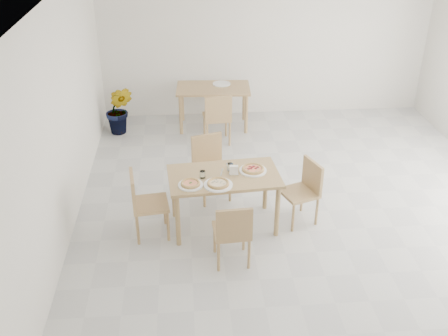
{
  "coord_description": "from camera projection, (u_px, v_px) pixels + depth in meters",
  "views": [
    {
      "loc": [
        -1.51,
        -5.81,
        3.93
      ],
      "look_at": [
        -1.06,
        -0.23,
        0.85
      ],
      "focal_mm": 42.0,
      "sensor_mm": 36.0,
      "label": 1
    }
  ],
  "objects": [
    {
      "name": "fork_a",
      "position": [
        228.0,
        167.0,
        6.62
      ],
      "size": [
        0.03,
        0.2,
        0.01
      ],
      "primitive_type": "cube",
      "rotation": [
        0.0,
        0.0,
        0.08
      ],
      "color": "silver",
      "rests_on": "main_table"
    },
    {
      "name": "potted_plant",
      "position": [
        119.0,
        110.0,
        9.08
      ],
      "size": [
        0.54,
        0.46,
        0.88
      ],
      "primitive_type": "imported",
      "rotation": [
        0.0,
        0.0,
        -0.16
      ],
      "color": "#28651E",
      "rests_on": "ground"
    },
    {
      "name": "pizza_margherita",
      "position": [
        191.0,
        183.0,
        6.2
      ],
      "size": [
        0.3,
        0.3,
        0.03
      ],
      "rotation": [
        0.0,
        0.0,
        0.35
      ],
      "color": "#EFBE70",
      "rests_on": "plate_margherita"
    },
    {
      "name": "pizza_pepperoni",
      "position": [
        253.0,
        169.0,
        6.51
      ],
      "size": [
        0.37,
        0.37,
        0.03
      ],
      "rotation": [
        0.0,
        0.0,
        -0.41
      ],
      "color": "#EFBE70",
      "rests_on": "plate_pepperoni"
    },
    {
      "name": "chair_south",
      "position": [
        233.0,
        230.0,
        5.89
      ],
      "size": [
        0.43,
        0.43,
        0.83
      ],
      "rotation": [
        0.0,
        0.0,
        3.2
      ],
      "color": "tan",
      "rests_on": "ground"
    },
    {
      "name": "main_table",
      "position": [
        224.0,
        182.0,
        6.49
      ],
      "size": [
        1.42,
        0.88,
        0.75
      ],
      "rotation": [
        0.0,
        0.0,
        0.08
      ],
      "color": "#A38454",
      "rests_on": "ground"
    },
    {
      "name": "fork_b",
      "position": [
        222.0,
        172.0,
        6.5
      ],
      "size": [
        0.05,
        0.19,
        0.01
      ],
      "primitive_type": "cube",
      "rotation": [
        0.0,
        0.0,
        -0.19
      ],
      "color": "silver",
      "rests_on": "main_table"
    },
    {
      "name": "plate_mushroom",
      "position": [
        218.0,
        185.0,
        6.22
      ],
      "size": [
        0.35,
        0.35,
        0.02
      ],
      "primitive_type": "cylinder",
      "color": "white",
      "rests_on": "main_table"
    },
    {
      "name": "plate_empty",
      "position": [
        222.0,
        84.0,
        9.3
      ],
      "size": [
        0.32,
        0.32,
        0.02
      ],
      "primitive_type": "cylinder",
      "color": "white",
      "rests_on": "second_table"
    },
    {
      "name": "chair_north",
      "position": [
        210.0,
        162.0,
        7.23
      ],
      "size": [
        0.55,
        0.55,
        0.89
      ],
      "rotation": [
        0.0,
        0.0,
        0.31
      ],
      "color": "tan",
      "rests_on": "ground"
    },
    {
      "name": "chair_back_s",
      "position": [
        217.0,
        115.0,
        8.67
      ],
      "size": [
        0.47,
        0.47,
        0.89
      ],
      "rotation": [
        0.0,
        0.0,
        3.22
      ],
      "color": "tan",
      "rests_on": "ground"
    },
    {
      "name": "tumbler_b",
      "position": [
        203.0,
        174.0,
        6.36
      ],
      "size": [
        0.07,
        0.07,
        0.09
      ],
      "primitive_type": "cylinder",
      "color": "white",
      "rests_on": "main_table"
    },
    {
      "name": "tumbler_a",
      "position": [
        230.0,
        167.0,
        6.52
      ],
      "size": [
        0.07,
        0.07,
        0.1
      ],
      "primitive_type": "cylinder",
      "color": "white",
      "rests_on": "main_table"
    },
    {
      "name": "plate_pepperoni",
      "position": [
        253.0,
        170.0,
        6.53
      ],
      "size": [
        0.34,
        0.34,
        0.02
      ],
      "primitive_type": "cylinder",
      "color": "white",
      "rests_on": "main_table"
    },
    {
      "name": "plate_margherita",
      "position": [
        191.0,
        185.0,
        6.21
      ],
      "size": [
        0.3,
        0.3,
        0.02
      ],
      "primitive_type": "cylinder",
      "color": "white",
      "rests_on": "main_table"
    },
    {
      "name": "second_table",
      "position": [
        213.0,
        93.0,
        9.22
      ],
      "size": [
        1.31,
        0.79,
        0.75
      ],
      "rotation": [
        0.0,
        0.0,
        -0.05
      ],
      "color": "tan",
      "rests_on": "ground"
    },
    {
      "name": "chair_west",
      "position": [
        143.0,
        200.0,
        6.39
      ],
      "size": [
        0.48,
        0.48,
        0.87
      ],
      "rotation": [
        0.0,
        0.0,
        1.7
      ],
      "color": "tan",
      "rests_on": "ground"
    },
    {
      "name": "pizza_mushroom",
      "position": [
        218.0,
        183.0,
        6.21
      ],
      "size": [
        0.35,
        0.35,
        0.03
      ],
      "rotation": [
        0.0,
        0.0,
        0.41
      ],
      "color": "#EFBE70",
      "rests_on": "plate_mushroom"
    },
    {
      "name": "napkin_holder",
      "position": [
        234.0,
        171.0,
        6.41
      ],
      "size": [
        0.12,
        0.07,
        0.13
      ],
      "rotation": [
        0.0,
        0.0,
        -0.07
      ],
      "color": "silver",
      "rests_on": "main_table"
    },
    {
      "name": "chair_back_n",
      "position": [
        212.0,
        90.0,
        9.93
      ],
      "size": [
        0.43,
        0.43,
        0.77
      ],
      "rotation": [
        0.0,
        0.0,
        0.12
      ],
      "color": "tan",
      "rests_on": "ground"
    },
    {
      "name": "chair_east",
      "position": [
        304.0,
        187.0,
        6.69
      ],
      "size": [
        0.53,
        0.53,
        0.84
      ],
      "rotation": [
        0.0,
        0.0,
        -1.22
      ],
      "color": "tan",
      "rests_on": "ground"
    }
  ]
}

